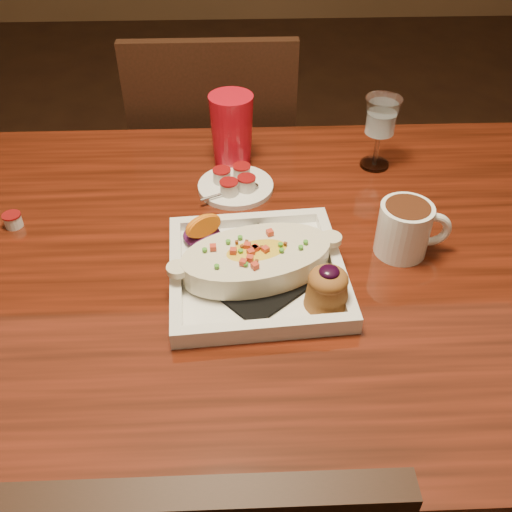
{
  "coord_description": "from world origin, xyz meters",
  "views": [
    {
      "loc": [
        0.06,
        -0.74,
        1.38
      ],
      "look_at": [
        0.08,
        -0.03,
        0.77
      ],
      "focal_mm": 40.0,
      "sensor_mm": 36.0,
      "label": 1
    }
  ],
  "objects_px": {
    "saucer": "(235,184)",
    "table": "(209,296)",
    "plate": "(262,265)",
    "coffee_mug": "(406,227)",
    "chair_far": "(217,175)",
    "red_tumbler": "(232,130)",
    "goblet": "(381,120)"
  },
  "relations": [
    {
      "from": "plate",
      "to": "goblet",
      "type": "height_order",
      "value": "goblet"
    },
    {
      "from": "table",
      "to": "plate",
      "type": "distance_m",
      "value": 0.17
    },
    {
      "from": "chair_far",
      "to": "plate",
      "type": "distance_m",
      "value": 0.75
    },
    {
      "from": "coffee_mug",
      "to": "goblet",
      "type": "distance_m",
      "value": 0.28
    },
    {
      "from": "coffee_mug",
      "to": "goblet",
      "type": "xyz_separation_m",
      "value": [
        0.01,
        0.28,
        0.05
      ]
    },
    {
      "from": "goblet",
      "to": "saucer",
      "type": "distance_m",
      "value": 0.31
    },
    {
      "from": "coffee_mug",
      "to": "red_tumbler",
      "type": "relative_size",
      "value": 0.84
    },
    {
      "from": "plate",
      "to": "coffee_mug",
      "type": "relative_size",
      "value": 2.38
    },
    {
      "from": "table",
      "to": "red_tumbler",
      "type": "height_order",
      "value": "red_tumbler"
    },
    {
      "from": "table",
      "to": "coffee_mug",
      "type": "bearing_deg",
      "value": -0.21
    },
    {
      "from": "saucer",
      "to": "table",
      "type": "bearing_deg",
      "value": -104.81
    },
    {
      "from": "plate",
      "to": "saucer",
      "type": "distance_m",
      "value": 0.26
    },
    {
      "from": "chair_far",
      "to": "saucer",
      "type": "bearing_deg",
      "value": 96.81
    },
    {
      "from": "goblet",
      "to": "red_tumbler",
      "type": "xyz_separation_m",
      "value": [
        -0.29,
        0.02,
        -0.03
      ]
    },
    {
      "from": "chair_far",
      "to": "saucer",
      "type": "xyz_separation_m",
      "value": [
        0.05,
        -0.43,
        0.26
      ]
    },
    {
      "from": "goblet",
      "to": "red_tumbler",
      "type": "bearing_deg",
      "value": 175.28
    },
    {
      "from": "chair_far",
      "to": "goblet",
      "type": "distance_m",
      "value": 0.6
    },
    {
      "from": "goblet",
      "to": "red_tumbler",
      "type": "relative_size",
      "value": 1.01
    },
    {
      "from": "table",
      "to": "goblet",
      "type": "height_order",
      "value": "goblet"
    },
    {
      "from": "coffee_mug",
      "to": "table",
      "type": "bearing_deg",
      "value": -177.69
    },
    {
      "from": "goblet",
      "to": "saucer",
      "type": "xyz_separation_m",
      "value": [
        -0.29,
        -0.08,
        -0.09
      ]
    },
    {
      "from": "chair_far",
      "to": "coffee_mug",
      "type": "xyz_separation_m",
      "value": [
        0.33,
        -0.63,
        0.29
      ]
    },
    {
      "from": "chair_far",
      "to": "saucer",
      "type": "distance_m",
      "value": 0.51
    },
    {
      "from": "plate",
      "to": "coffee_mug",
      "type": "distance_m",
      "value": 0.25
    },
    {
      "from": "plate",
      "to": "goblet",
      "type": "xyz_separation_m",
      "value": [
        0.25,
        0.34,
        0.07
      ]
    },
    {
      "from": "chair_far",
      "to": "red_tumbler",
      "type": "xyz_separation_m",
      "value": [
        0.05,
        -0.33,
        0.32
      ]
    },
    {
      "from": "red_tumbler",
      "to": "saucer",
      "type": "bearing_deg",
      "value": -87.98
    },
    {
      "from": "table",
      "to": "coffee_mug",
      "type": "height_order",
      "value": "coffee_mug"
    },
    {
      "from": "plate",
      "to": "saucer",
      "type": "xyz_separation_m",
      "value": [
        -0.04,
        0.26,
        -0.02
      ]
    },
    {
      "from": "coffee_mug",
      "to": "goblet",
      "type": "bearing_deg",
      "value": 90.84
    },
    {
      "from": "chair_far",
      "to": "plate",
      "type": "height_order",
      "value": "chair_far"
    },
    {
      "from": "goblet",
      "to": "red_tumbler",
      "type": "distance_m",
      "value": 0.3
    }
  ]
}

